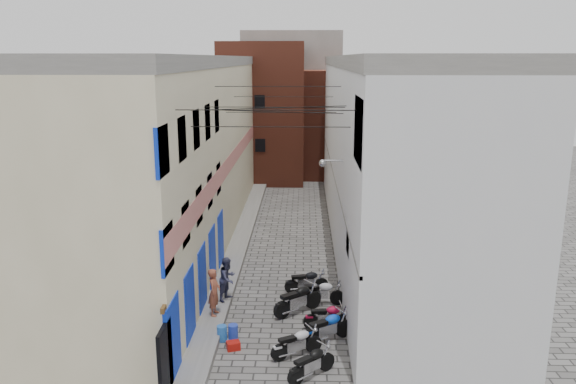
# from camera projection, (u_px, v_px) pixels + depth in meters

# --- Properties ---
(plinth) EXTENTS (0.90, 26.00, 0.25)m
(plinth) POSITION_uv_depth(u_px,v_px,m) (241.00, 239.00, 27.87)
(plinth) COLOR slate
(plinth) RESTS_ON ground
(building_left) EXTENTS (5.10, 27.00, 9.00)m
(building_left) POSITION_uv_depth(u_px,v_px,m) (178.00, 152.00, 26.89)
(building_left) COLOR beige
(building_left) RESTS_ON ground
(building_right) EXTENTS (5.94, 26.00, 9.00)m
(building_right) POSITION_uv_depth(u_px,v_px,m) (387.00, 153.00, 26.64)
(building_right) COLOR silver
(building_right) RESTS_ON ground
(building_far_brick_left) EXTENTS (6.00, 6.00, 10.00)m
(building_far_brick_left) POSITION_uv_depth(u_px,v_px,m) (263.00, 112.00, 41.31)
(building_far_brick_left) COLOR brown
(building_far_brick_left) RESTS_ON ground
(building_far_brick_right) EXTENTS (5.00, 6.00, 8.00)m
(building_far_brick_right) POSITION_uv_depth(u_px,v_px,m) (330.00, 123.00, 43.35)
(building_far_brick_right) COLOR brown
(building_far_brick_right) RESTS_ON ground
(building_far_concrete) EXTENTS (8.00, 5.00, 11.00)m
(building_far_concrete) POSITION_uv_depth(u_px,v_px,m) (292.00, 100.00, 46.97)
(building_far_concrete) COLOR slate
(building_far_concrete) RESTS_ON ground
(far_shopfront) EXTENTS (2.00, 0.30, 2.40)m
(far_shopfront) POSITION_uv_depth(u_px,v_px,m) (289.00, 170.00, 39.42)
(far_shopfront) COLOR black
(far_shopfront) RESTS_ON ground
(overhead_wires) EXTENTS (5.80, 13.02, 1.32)m
(overhead_wires) POSITION_uv_depth(u_px,v_px,m) (276.00, 107.00, 20.97)
(overhead_wires) COLOR black
(overhead_wires) RESTS_ON ground
(motorcycle_a) EXTENTS (1.65, 1.54, 0.99)m
(motorcycle_a) POSITION_uv_depth(u_px,v_px,m) (312.00, 362.00, 15.92)
(motorcycle_a) COLOR black
(motorcycle_a) RESTS_ON ground
(motorcycle_b) EXTENTS (1.76, 1.28, 0.99)m
(motorcycle_b) POSITION_uv_depth(u_px,v_px,m) (297.00, 342.00, 17.05)
(motorcycle_b) COLOR silver
(motorcycle_b) RESTS_ON ground
(motorcycle_c) EXTENTS (1.91, 1.49, 1.09)m
(motorcycle_c) POSITION_uv_depth(u_px,v_px,m) (328.00, 326.00, 17.93)
(motorcycle_c) COLOR blue
(motorcycle_c) RESTS_ON ground
(motorcycle_d) EXTENTS (1.72, 0.71, 0.97)m
(motorcycle_d) POSITION_uv_depth(u_px,v_px,m) (328.00, 315.00, 18.83)
(motorcycle_d) COLOR #A80C30
(motorcycle_d) RESTS_ON ground
(motorcycle_e) EXTENTS (2.00, 1.76, 1.18)m
(motorcycle_e) POSITION_uv_depth(u_px,v_px,m) (298.00, 298.00, 19.93)
(motorcycle_e) COLOR black
(motorcycle_e) RESTS_ON ground
(motorcycle_f) EXTENTS (1.81, 0.66, 1.03)m
(motorcycle_f) POSITION_uv_depth(u_px,v_px,m) (321.00, 291.00, 20.68)
(motorcycle_f) COLOR silver
(motorcycle_f) RESTS_ON ground
(motorcycle_g) EXTENTS (1.80, 0.86, 1.00)m
(motorcycle_g) POSITION_uv_depth(u_px,v_px,m) (307.00, 280.00, 21.75)
(motorcycle_g) COLOR black
(motorcycle_g) RESTS_ON ground
(person_a) EXTENTS (0.46, 0.65, 1.67)m
(person_a) POSITION_uv_depth(u_px,v_px,m) (214.00, 292.00, 19.22)
(person_a) COLOR #964C36
(person_a) RESTS_ON plinth
(person_b) EXTENTS (0.90, 0.98, 1.62)m
(person_b) POSITION_uv_depth(u_px,v_px,m) (228.00, 279.00, 20.46)
(person_b) COLOR #373852
(person_b) RESTS_ON plinth
(water_jug_near) EXTENTS (0.33, 0.33, 0.51)m
(water_jug_near) POSITION_uv_depth(u_px,v_px,m) (222.00, 333.00, 18.07)
(water_jug_near) COLOR blue
(water_jug_near) RESTS_ON ground
(water_jug_far) EXTENTS (0.42, 0.42, 0.50)m
(water_jug_far) POSITION_uv_depth(u_px,v_px,m) (233.00, 332.00, 18.16)
(water_jug_far) COLOR #263EBE
(water_jug_far) RESTS_ON ground
(red_crate) EXTENTS (0.48, 0.42, 0.26)m
(red_crate) POSITION_uv_depth(u_px,v_px,m) (233.00, 346.00, 17.55)
(red_crate) COLOR #A6120B
(red_crate) RESTS_ON ground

